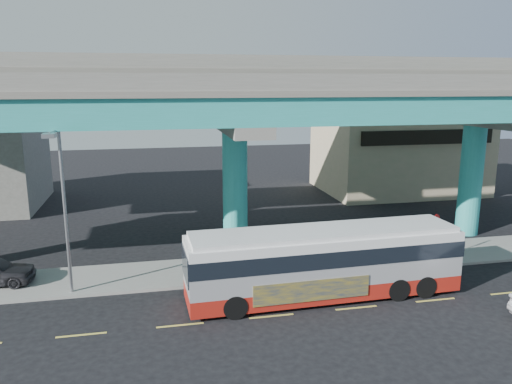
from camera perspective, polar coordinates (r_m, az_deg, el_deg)
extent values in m
plane|color=black|center=(22.93, 1.60, -13.69)|extent=(120.00, 120.00, 0.00)
cube|color=gray|center=(27.83, -1.11, -8.68)|extent=(70.00, 4.00, 0.15)
cube|color=#D8C64C|center=(22.34, -19.33, -15.16)|extent=(2.00, 0.12, 0.01)
cube|color=#D8C64C|center=(22.15, -8.67, -14.82)|extent=(2.00, 0.12, 0.01)
cube|color=#D8C64C|center=(22.67, 1.78, -14.00)|extent=(2.00, 0.12, 0.01)
cube|color=#D8C64C|center=(23.86, 11.39, -12.84)|extent=(2.00, 0.12, 0.01)
cube|color=#D8C64C|center=(25.62, 19.80, -11.54)|extent=(2.00, 0.12, 0.01)
cube|color=#D8C64C|center=(27.86, 26.93, -10.23)|extent=(2.00, 0.12, 0.01)
cylinder|color=teal|center=(30.10, -2.41, 0.14)|extent=(1.50, 1.50, 7.40)
cube|color=gray|center=(29.51, -2.48, 7.75)|extent=(2.00, 12.00, 0.60)
cube|color=gray|center=(32.91, -3.53, 9.79)|extent=(1.80, 5.00, 1.20)
cylinder|color=teal|center=(36.33, 23.33, 1.25)|extent=(1.50, 1.50, 7.40)
cube|color=gray|center=(35.84, 23.88, 7.54)|extent=(2.00, 12.00, 0.60)
cube|color=gray|center=(38.68, 20.96, 9.39)|extent=(1.80, 5.00, 1.20)
cube|color=teal|center=(26.01, -1.19, 9.35)|extent=(52.00, 5.00, 1.40)
cube|color=gray|center=(25.98, -1.19, 11.22)|extent=(52.00, 5.40, 0.30)
cube|color=gray|center=(23.52, -0.02, 12.44)|extent=(52.00, 0.25, 0.80)
cube|color=gray|center=(28.43, -2.18, 12.42)|extent=(52.00, 0.25, 0.80)
cube|color=teal|center=(32.88, -3.56, 12.05)|extent=(52.00, 5.00, 1.40)
cube|color=gray|center=(32.88, -3.58, 13.53)|extent=(52.00, 5.40, 0.30)
cube|color=gray|center=(30.43, -2.87, 14.67)|extent=(52.00, 0.25, 0.80)
cube|color=gray|center=(35.37, -4.22, 14.33)|extent=(52.00, 0.25, 0.80)
cube|color=tan|center=(49.17, 15.87, 4.23)|extent=(14.00, 10.00, 7.00)
cube|color=black|center=(44.52, 19.08, 5.94)|extent=(12.00, 0.25, 1.20)
cube|color=#9F1C13|center=(24.53, 7.70, -10.46)|extent=(13.14, 3.17, 0.76)
cube|color=#A9A9AE|center=(24.09, 7.78, -7.84)|extent=(13.14, 3.17, 1.63)
cube|color=black|center=(23.91, 7.82, -6.61)|extent=(13.20, 3.22, 0.76)
cube|color=silver|center=(23.72, 7.86, -5.25)|extent=(13.14, 3.17, 0.44)
cube|color=silver|center=(23.63, 7.89, -4.49)|extent=(12.73, 2.91, 0.22)
cube|color=black|center=(26.99, 20.92, -5.48)|extent=(0.14, 2.53, 1.31)
cube|color=black|center=(22.50, -8.08, -8.31)|extent=(0.14, 2.53, 1.31)
cube|color=#11244C|center=(22.80, 6.45, -11.16)|extent=(5.44, 0.21, 0.98)
cylinder|color=black|center=(22.25, -2.40, -13.00)|extent=(1.10, 0.36, 1.09)
cylinder|color=black|center=(24.50, -3.59, -10.54)|extent=(1.10, 0.36, 1.09)
cylinder|color=black|center=(24.86, 15.93, -10.67)|extent=(1.10, 0.36, 1.09)
cylinder|color=black|center=(26.89, 13.28, -8.73)|extent=(1.10, 0.36, 1.09)
cylinder|color=black|center=(25.56, 18.73, -10.21)|extent=(1.10, 0.36, 1.09)
cylinder|color=black|center=(27.54, 15.94, -8.37)|extent=(1.10, 0.36, 1.09)
cylinder|color=gray|center=(25.04, -20.98, -2.05)|extent=(0.16, 0.16, 8.08)
cylinder|color=gray|center=(23.36, -22.10, 6.41)|extent=(0.12, 2.18, 0.12)
cube|color=gray|center=(22.29, -22.55, 5.98)|extent=(0.50, 0.70, 0.18)
cylinder|color=gray|center=(30.04, 19.71, -5.25)|extent=(0.06, 0.06, 2.41)
cylinder|color=#B20A0A|center=(29.70, 19.90, -3.15)|extent=(0.73, 0.45, 0.83)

